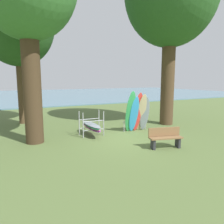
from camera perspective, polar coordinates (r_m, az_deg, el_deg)
ground_plane at (r=10.42m, az=3.32°, el=-7.29°), size 80.00×80.00×0.00m
lake_water at (r=40.72m, az=-19.65°, el=4.23°), size 80.00×36.00×0.10m
tree_mid_behind at (r=15.41m, az=-23.81°, el=20.51°), size 4.52×4.52×8.84m
leaning_board_pile at (r=11.84m, az=6.73°, el=-0.27°), size 1.53×0.80×2.26m
board_storage_rack at (r=11.12m, az=-5.43°, el=-3.66°), size 1.15×2.12×1.25m
park_bench at (r=9.37m, az=13.84°, el=-6.50°), size 1.46×0.74×0.85m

